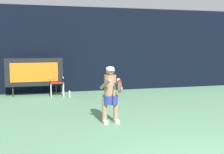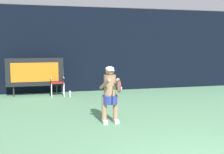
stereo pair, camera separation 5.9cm
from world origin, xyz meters
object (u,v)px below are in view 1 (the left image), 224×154
object	(u,v)px
water_bottle	(70,94)
tennis_racket	(119,86)
tennis_player	(110,92)
scoreboard	(34,72)
umpire_chair	(57,80)

from	to	relation	value
water_bottle	tennis_racket	size ratio (longest dim) A/B	0.44
water_bottle	tennis_player	size ratio (longest dim) A/B	0.18
scoreboard	water_bottle	xyz separation A→B (m)	(1.30, -0.56, -0.82)
tennis_player	water_bottle	bearing A→B (deg)	99.24
scoreboard	umpire_chair	xyz separation A→B (m)	(0.85, -0.21, -0.33)
scoreboard	water_bottle	distance (m)	1.64
umpire_chair	water_bottle	distance (m)	0.76
scoreboard	umpire_chair	distance (m)	0.93
umpire_chair	tennis_player	xyz separation A→B (m)	(1.09, -4.27, 0.18)
tennis_racket	umpire_chair	bearing A→B (deg)	104.25
umpire_chair	water_bottle	bearing A→B (deg)	-37.95
scoreboard	water_bottle	size ratio (longest dim) A/B	8.30
umpire_chair	tennis_player	world-z (taller)	tennis_player
water_bottle	tennis_racket	distance (m)	4.70
umpire_chair	tennis_racket	distance (m)	5.06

